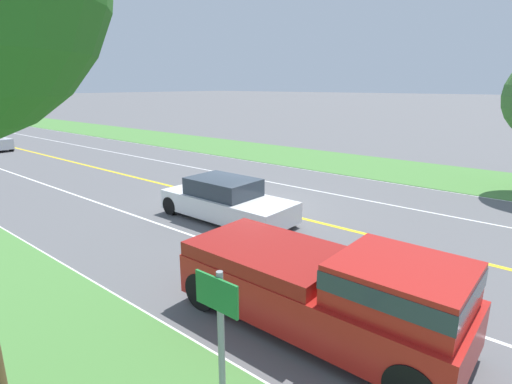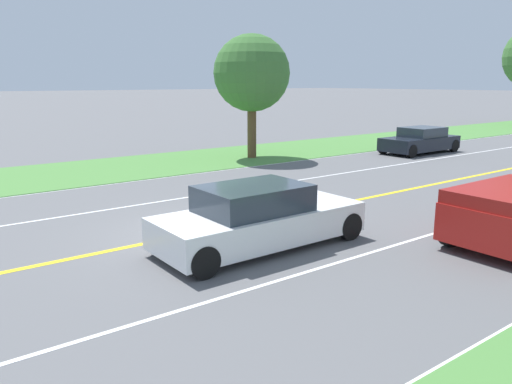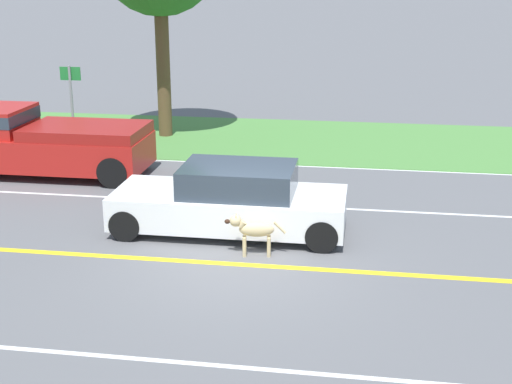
{
  "view_description": "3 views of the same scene",
  "coord_description": "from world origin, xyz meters",
  "px_view_note": "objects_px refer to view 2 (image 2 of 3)",
  "views": [
    {
      "loc": [
        11.05,
        9.45,
        4.47
      ],
      "look_at": [
        0.95,
        1.1,
        0.92
      ],
      "focal_mm": 28.0,
      "sensor_mm": 36.0,
      "label": 1
    },
    {
      "loc": [
        10.18,
        -5.97,
        3.61
      ],
      "look_at": [
        1.15,
        0.8,
        1.1
      ],
      "focal_mm": 35.0,
      "sensor_mm": 36.0,
      "label": 2
    },
    {
      "loc": [
        -11.99,
        -2.2,
        5.28
      ],
      "look_at": [
        1.74,
        -0.06,
        0.87
      ],
      "focal_mm": 50.0,
      "sensor_mm": 36.0,
      "label": 3
    }
  ],
  "objects_px": {
    "oncoming_car": "(420,141)",
    "roadside_tree_left_near": "(252,74)",
    "ego_car": "(258,218)",
    "dog": "(205,217)"
  },
  "relations": [
    {
      "from": "dog",
      "to": "roadside_tree_left_near",
      "type": "bearing_deg",
      "value": 130.73
    },
    {
      "from": "oncoming_car",
      "to": "roadside_tree_left_near",
      "type": "distance_m",
      "value": 9.47
    },
    {
      "from": "roadside_tree_left_near",
      "to": "oncoming_car",
      "type": "bearing_deg",
      "value": 65.0
    },
    {
      "from": "ego_car",
      "to": "dog",
      "type": "relative_size",
      "value": 4.08
    },
    {
      "from": "oncoming_car",
      "to": "roadside_tree_left_near",
      "type": "height_order",
      "value": "roadside_tree_left_near"
    },
    {
      "from": "ego_car",
      "to": "oncoming_car",
      "type": "bearing_deg",
      "value": 113.91
    },
    {
      "from": "ego_car",
      "to": "roadside_tree_left_near",
      "type": "xyz_separation_m",
      "value": [
        -10.73,
        7.73,
        3.31
      ]
    },
    {
      "from": "ego_car",
      "to": "oncoming_car",
      "type": "relative_size",
      "value": 1.08
    },
    {
      "from": "roadside_tree_left_near",
      "to": "ego_car",
      "type": "bearing_deg",
      "value": -35.76
    },
    {
      "from": "ego_car",
      "to": "dog",
      "type": "bearing_deg",
      "value": -153.29
    }
  ]
}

